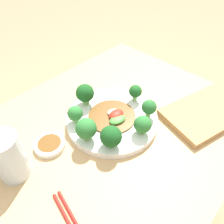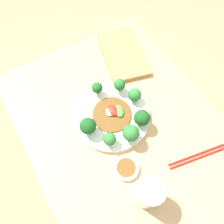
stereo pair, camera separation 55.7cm
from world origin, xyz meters
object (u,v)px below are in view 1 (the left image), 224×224
Objects in this scene: broccoli_north at (143,125)px; broccoli_west at (135,92)px; broccoli_northeast at (111,137)px; drinking_glass at (8,157)px; sauce_dish at (50,144)px; cutting_board at (207,112)px; broccoli_east at (86,129)px; stirfry_center at (114,116)px; plate at (112,119)px; broccoli_northwest at (149,107)px; broccoli_southeast at (75,114)px; broccoli_south at (85,93)px.

broccoli_north and broccoli_west have the same top height.
broccoli_northeast is 0.51× the size of drinking_glass.
cutting_board reaches higher than sauce_dish.
stirfry_center is (-0.11, -0.00, -0.03)m from broccoli_east.
broccoli_east is (0.11, 0.01, 0.05)m from plate.
plate is at bearing 162.31° from sauce_dish.
stirfry_center is 1.68× the size of sauce_dish.
broccoli_northwest is (-0.07, 0.08, 0.05)m from plate.
broccoli_south is (-0.07, -0.04, 0.01)m from broccoli_southeast.
broccoli_north reaches higher than plate.
sauce_dish is at bearing -40.35° from broccoli_east.
broccoli_south is 1.25× the size of broccoli_west.
drinking_glass is at bearing -18.52° from broccoli_east.
sauce_dish is (0.11, -0.13, -0.05)m from broccoli_northeast.
broccoli_southeast is 0.82× the size of broccoli_east.
drinking_glass reaches higher than cutting_board.
stirfry_center is (-0.08, -0.07, -0.03)m from broccoli_northeast.
broccoli_east is 1.12× the size of broccoli_northwest.
cutting_board is (-0.52, 0.25, -0.05)m from drinking_glass.
stirfry_center is at bearing -39.84° from cutting_board.
broccoli_northwest is at bearing 160.16° from drinking_glass.
plate is 0.89× the size of cutting_board.
drinking_glass is (0.29, -0.05, 0.05)m from plate.
plate reaches higher than sauce_dish.
broccoli_southeast is 0.07m from broccoli_east.
broccoli_southeast is at bearing -178.34° from sauce_dish.
drinking_glass is 0.58m from cutting_board.
stirfry_center is (0.07, -0.07, -0.03)m from broccoli_northwest.
broccoli_north is at bearing 152.57° from drinking_glass.
broccoli_north reaches higher than cutting_board.
broccoli_north is (0.06, 0.03, -0.01)m from broccoli_northwest.
broccoli_west is 0.40× the size of stirfry_center.
broccoli_southeast is at bearing -35.57° from plate.
broccoli_west is 0.11m from stirfry_center.
cutting_board is (-0.42, 0.26, 0.00)m from sauce_dish.
stirfry_center is at bearing -178.56° from broccoli_east.
broccoli_south reaches higher than broccoli_east.
broccoli_south is at bearing -130.53° from broccoli_east.
stirfry_center is 0.30m from drinking_glass.
broccoli_northeast is (0.08, 0.07, 0.05)m from plate.
broccoli_northeast reaches higher than sauce_dish.
stirfry_center is 0.30m from cutting_board.
cutting_board is (-0.12, 0.20, -0.05)m from broccoli_west.
stirfry_center is at bearing 161.06° from sauce_dish.
broccoli_south is 0.56× the size of drinking_glass.
broccoli_southeast is 0.11m from sauce_dish.
drinking_glass is 0.12m from sauce_dish.
drinking_glass is at bearing 9.80° from broccoli_south.
cutting_board is at bearing 139.60° from plate.
broccoli_southeast reaches higher than stirfry_center.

